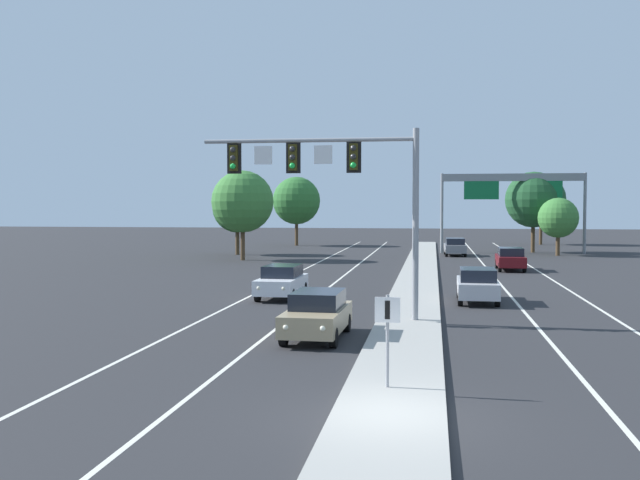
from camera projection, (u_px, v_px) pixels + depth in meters
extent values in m
plane|color=#28282B|center=(389.00, 420.00, 15.27)|extent=(260.00, 260.00, 0.00)
cube|color=#9E9B93|center=(413.00, 303.00, 33.04)|extent=(2.40, 110.00, 0.15)
cube|color=silver|center=(331.00, 286.00, 40.67)|extent=(0.14, 100.00, 0.01)
cube|color=silver|center=(505.00, 289.00, 39.24)|extent=(0.14, 100.00, 0.01)
cube|color=silver|center=(273.00, 285.00, 41.17)|extent=(0.14, 100.00, 0.01)
cube|color=silver|center=(569.00, 290.00, 38.73)|extent=(0.14, 100.00, 0.01)
cylinder|color=gray|center=(416.00, 224.00, 27.53)|extent=(0.24, 0.24, 7.20)
cylinder|color=gray|center=(308.00, 140.00, 28.00)|extent=(8.18, 0.16, 0.16)
cube|color=black|center=(354.00, 157.00, 27.81)|extent=(0.56, 0.06, 1.20)
cube|color=#38330F|center=(354.00, 157.00, 27.77)|extent=(0.32, 0.32, 1.00)
sphere|color=#282828|center=(353.00, 148.00, 27.58)|extent=(0.22, 0.22, 0.22)
sphere|color=#282828|center=(353.00, 157.00, 27.60)|extent=(0.22, 0.22, 0.22)
sphere|color=green|center=(353.00, 165.00, 27.61)|extent=(0.22, 0.22, 0.22)
cube|color=black|center=(293.00, 158.00, 28.16)|extent=(0.56, 0.06, 1.20)
cube|color=#38330F|center=(293.00, 158.00, 28.12)|extent=(0.32, 0.32, 1.00)
sphere|color=#282828|center=(292.00, 149.00, 27.94)|extent=(0.22, 0.22, 0.22)
sphere|color=#282828|center=(292.00, 157.00, 27.95)|extent=(0.22, 0.22, 0.22)
sphere|color=green|center=(292.00, 166.00, 27.97)|extent=(0.22, 0.22, 0.22)
cube|color=black|center=(234.00, 158.00, 28.52)|extent=(0.56, 0.06, 1.20)
cube|color=#38330F|center=(234.00, 158.00, 28.48)|extent=(0.32, 0.32, 1.00)
sphere|color=#282828|center=(233.00, 150.00, 28.30)|extent=(0.22, 0.22, 0.22)
sphere|color=#282828|center=(233.00, 158.00, 28.31)|extent=(0.22, 0.22, 0.22)
sphere|color=green|center=(233.00, 166.00, 28.33)|extent=(0.22, 0.22, 0.22)
cube|color=white|center=(323.00, 155.00, 27.92)|extent=(0.70, 0.04, 0.70)
cube|color=white|center=(263.00, 155.00, 28.28)|extent=(0.70, 0.04, 0.70)
cylinder|color=gray|center=(387.00, 341.00, 17.36)|extent=(0.08, 0.08, 2.20)
cube|color=white|center=(387.00, 310.00, 17.29)|extent=(0.60, 0.03, 0.60)
cube|color=black|center=(387.00, 310.00, 17.27)|extent=(0.12, 0.01, 0.44)
cube|color=tan|center=(317.00, 319.00, 24.56)|extent=(1.90, 4.44, 0.70)
cube|color=black|center=(318.00, 299.00, 24.75)|extent=(1.64, 2.41, 0.56)
sphere|color=#EAE5C6|center=(323.00, 328.00, 22.32)|extent=(0.18, 0.18, 0.18)
sphere|color=#EAE5C6|center=(286.00, 327.00, 22.52)|extent=(0.18, 0.18, 0.18)
cylinder|color=black|center=(333.00, 338.00, 22.96)|extent=(0.23, 0.64, 0.64)
cylinder|color=black|center=(284.00, 336.00, 23.24)|extent=(0.23, 0.64, 0.64)
cylinder|color=black|center=(347.00, 323.00, 25.91)|extent=(0.23, 0.64, 0.64)
cylinder|color=black|center=(302.00, 321.00, 26.19)|extent=(0.23, 0.64, 0.64)
cube|color=silver|center=(282.00, 284.00, 35.32)|extent=(1.87, 4.43, 0.70)
cube|color=black|center=(283.00, 271.00, 35.51)|extent=(1.62, 2.40, 0.56)
sphere|color=#EAE5C6|center=(283.00, 289.00, 33.07)|extent=(0.18, 0.18, 0.18)
sphere|color=#EAE5C6|center=(259.00, 288.00, 33.27)|extent=(0.18, 0.18, 0.18)
cylinder|color=black|center=(291.00, 296.00, 33.72)|extent=(0.23, 0.64, 0.64)
cylinder|color=black|center=(258.00, 295.00, 33.99)|extent=(0.23, 0.64, 0.64)
cylinder|color=black|center=(304.00, 288.00, 36.68)|extent=(0.23, 0.64, 0.64)
cylinder|color=black|center=(273.00, 288.00, 36.95)|extent=(0.23, 0.64, 0.64)
cube|color=#B7B7BC|center=(477.00, 288.00, 33.89)|extent=(1.86, 4.43, 0.70)
cube|color=black|center=(478.00, 274.00, 33.65)|extent=(1.62, 2.40, 0.56)
sphere|color=#EAE5C6|center=(463.00, 282.00, 36.13)|extent=(0.18, 0.18, 0.18)
sphere|color=#EAE5C6|center=(487.00, 282.00, 35.94)|extent=(0.18, 0.18, 0.18)
cylinder|color=black|center=(459.00, 291.00, 35.52)|extent=(0.23, 0.64, 0.64)
cylinder|color=black|center=(493.00, 292.00, 35.25)|extent=(0.23, 0.64, 0.64)
cylinder|color=black|center=(460.00, 299.00, 32.56)|extent=(0.23, 0.64, 0.64)
cylinder|color=black|center=(497.00, 300.00, 32.30)|extent=(0.23, 0.64, 0.64)
cube|color=#5B0F14|center=(510.00, 261.00, 50.54)|extent=(1.89, 4.44, 0.70)
cube|color=black|center=(511.00, 252.00, 50.29)|extent=(1.63, 2.41, 0.56)
sphere|color=#EAE5C6|center=(500.00, 258.00, 52.78)|extent=(0.18, 0.18, 0.18)
sphere|color=#EAE5C6|center=(516.00, 258.00, 52.58)|extent=(0.18, 0.18, 0.18)
cylinder|color=black|center=(497.00, 264.00, 52.17)|extent=(0.23, 0.64, 0.64)
cylinder|color=black|center=(520.00, 264.00, 51.89)|extent=(0.23, 0.64, 0.64)
cylinder|color=black|center=(500.00, 267.00, 49.22)|extent=(0.23, 0.64, 0.64)
cylinder|color=black|center=(524.00, 268.00, 48.94)|extent=(0.23, 0.64, 0.64)
cube|color=slate|center=(455.00, 248.00, 65.40)|extent=(1.91, 4.44, 0.70)
cube|color=black|center=(455.00, 241.00, 65.15)|extent=(1.64, 2.41, 0.56)
sphere|color=#EAE5C6|center=(447.00, 246.00, 67.63)|extent=(0.18, 0.18, 0.18)
sphere|color=#EAE5C6|center=(460.00, 246.00, 67.48)|extent=(0.18, 0.18, 0.18)
cylinder|color=black|center=(445.00, 251.00, 67.00)|extent=(0.24, 0.65, 0.64)
cylinder|color=black|center=(463.00, 251.00, 66.80)|extent=(0.24, 0.65, 0.64)
cylinder|color=black|center=(447.00, 253.00, 64.03)|extent=(0.24, 0.65, 0.64)
cylinder|color=black|center=(465.00, 253.00, 63.83)|extent=(0.24, 0.65, 0.64)
cylinder|color=gray|center=(442.00, 213.00, 69.51)|extent=(0.28, 0.28, 7.50)
cylinder|color=gray|center=(585.00, 213.00, 67.53)|extent=(0.28, 0.28, 7.50)
cube|color=gray|center=(513.00, 177.00, 68.36)|extent=(13.00, 0.36, 0.70)
cube|color=#0F6033|center=(481.00, 190.00, 68.66)|extent=(3.20, 0.08, 1.70)
cube|color=#0F6033|center=(545.00, 190.00, 67.79)|extent=(3.20, 0.08, 1.70)
cylinder|color=#4C3823|center=(297.00, 233.00, 81.89)|extent=(0.36, 0.36, 2.90)
sphere|color=#2D6B2D|center=(296.00, 201.00, 81.72)|extent=(5.31, 5.31, 5.31)
cylinder|color=#4C3823|center=(237.00, 241.00, 66.69)|extent=(0.36, 0.36, 2.46)
sphere|color=#235623|center=(237.00, 208.00, 66.55)|extent=(4.51, 4.51, 4.51)
cylinder|color=#4C3823|center=(533.00, 237.00, 69.85)|extent=(0.36, 0.36, 2.91)
sphere|color=#1E4C28|center=(533.00, 200.00, 69.68)|extent=(5.31, 5.31, 5.31)
cylinder|color=#4C3823|center=(558.00, 245.00, 65.43)|extent=(0.36, 0.36, 1.95)
sphere|color=#387533|center=(558.00, 218.00, 65.32)|extent=(3.57, 3.57, 3.57)
cylinder|color=#4C3823|center=(541.00, 231.00, 84.03)|extent=(0.36, 0.36, 3.01)
sphere|color=#1E4C28|center=(541.00, 199.00, 83.86)|extent=(5.50, 5.50, 5.50)
cylinder|color=#4C3823|center=(243.00, 243.00, 59.96)|extent=(0.36, 0.36, 2.77)
sphere|color=#387533|center=(243.00, 201.00, 59.80)|extent=(5.07, 5.07, 5.07)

